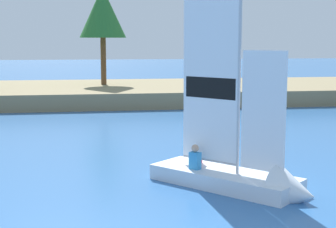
% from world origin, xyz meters
% --- Properties ---
extents(shore_bank, '(80.00, 10.84, 0.93)m').
position_xyz_m(shore_bank, '(0.00, 25.63, 0.47)').
color(shore_bank, '#897A56').
rests_on(shore_bank, ground).
extents(shoreline_tree_right, '(3.04, 3.04, 6.36)m').
position_xyz_m(shoreline_tree_right, '(-1.16, 26.41, 5.61)').
color(shoreline_tree_right, brown).
rests_on(shoreline_tree_right, shore_bank).
extents(sailboat, '(3.98, 4.23, 6.18)m').
position_xyz_m(sailboat, '(1.88, 4.56, 0.45)').
color(sailboat, silver).
rests_on(sailboat, ground).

